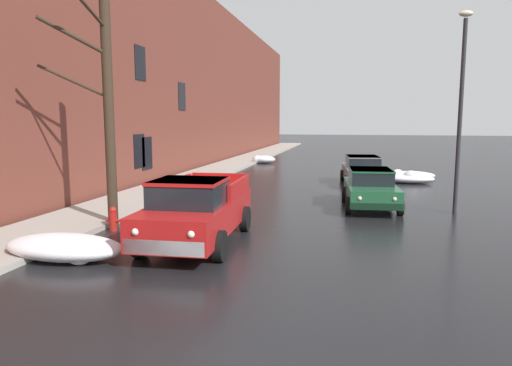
# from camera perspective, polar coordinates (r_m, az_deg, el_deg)

# --- Properties ---
(left_sidewalk_slab) EXTENTS (2.72, 80.00, 0.15)m
(left_sidewalk_slab) POSITION_cam_1_polar(r_m,az_deg,el_deg) (23.65, -8.99, 0.10)
(left_sidewalk_slab) COLOR #A8A399
(left_sidewalk_slab) RESTS_ON ground
(brick_townhouse_facade) EXTENTS (0.63, 80.00, 11.68)m
(brick_townhouse_facade) POSITION_cam_1_polar(r_m,az_deg,el_deg) (24.33, -13.50, 13.80)
(brick_townhouse_facade) COLOR brown
(brick_townhouse_facade) RESTS_ON ground
(snow_bank_near_corner_left) EXTENTS (1.67, 1.12, 0.59)m
(snow_bank_near_corner_left) POSITION_cam_1_polar(r_m,az_deg,el_deg) (34.43, 0.91, 2.93)
(snow_bank_near_corner_left) COLOR white
(snow_bank_near_corner_left) RESTS_ON ground
(snow_bank_along_left_kerb) EXTENTS (2.53, 1.13, 0.52)m
(snow_bank_along_left_kerb) POSITION_cam_1_polar(r_m,az_deg,el_deg) (26.42, 18.34, 0.93)
(snow_bank_along_left_kerb) COLOR white
(snow_bank_along_left_kerb) RESTS_ON ground
(snow_bank_mid_block_left) EXTENTS (2.66, 1.27, 0.58)m
(snow_bank_mid_block_left) POSITION_cam_1_polar(r_m,az_deg,el_deg) (22.57, -4.85, 0.25)
(snow_bank_mid_block_left) COLOR white
(snow_bank_mid_block_left) RESTS_ON ground
(snow_bank_near_corner_right) EXTENTS (2.52, 1.30, 0.66)m
(snow_bank_near_corner_right) POSITION_cam_1_polar(r_m,az_deg,el_deg) (24.83, 18.38, 0.57)
(snow_bank_near_corner_right) COLOR white
(snow_bank_near_corner_right) RESTS_ON ground
(snow_bank_along_right_kerb) EXTENTS (2.87, 1.38, 0.59)m
(snow_bank_along_right_kerb) POSITION_cam_1_polar(r_m,az_deg,el_deg) (11.58, -22.55, -7.34)
(snow_bank_along_right_kerb) COLOR white
(snow_bank_along_right_kerb) RESTS_ON ground
(bare_tree_second_along_sidewalk) EXTENTS (2.14, 2.45, 6.75)m
(bare_tree_second_along_sidewalk) POSITION_cam_1_polar(r_m,az_deg,el_deg) (14.32, -18.02, 8.65)
(bare_tree_second_along_sidewalk) COLOR #382B1E
(bare_tree_second_along_sidewalk) RESTS_ON ground
(pickup_truck_red_approaching_near_lane) EXTENTS (2.29, 5.08, 1.76)m
(pickup_truck_red_approaching_near_lane) POSITION_cam_1_polar(r_m,az_deg,el_deg) (12.01, -7.36, -3.37)
(pickup_truck_red_approaching_near_lane) COLOR red
(pickup_truck_red_approaching_near_lane) RESTS_ON ground
(sedan_green_parked_kerbside_close) EXTENTS (2.13, 4.17, 1.42)m
(sedan_green_parked_kerbside_close) POSITION_cam_1_polar(r_m,az_deg,el_deg) (17.39, 13.90, -0.52)
(sedan_green_parked_kerbside_close) COLOR #1E5633
(sedan_green_parked_kerbside_close) RESTS_ON ground
(sedan_grey_parked_kerbside_mid) EXTENTS (2.29, 4.48, 1.42)m
(sedan_grey_parked_kerbside_mid) POSITION_cam_1_polar(r_m,az_deg,el_deg) (23.54, 13.00, 1.62)
(sedan_grey_parked_kerbside_mid) COLOR slate
(sedan_grey_parked_kerbside_mid) RESTS_ON ground
(fire_hydrant) EXTENTS (0.42, 0.22, 0.71)m
(fire_hydrant) POSITION_cam_1_polar(r_m,az_deg,el_deg) (14.04, -17.20, -4.22)
(fire_hydrant) COLOR #B21E19
(fire_hydrant) RESTS_ON ground
(street_lamp_post) EXTENTS (0.44, 0.24, 6.72)m
(street_lamp_post) POSITION_cam_1_polar(r_m,az_deg,el_deg) (17.05, 23.92, 8.90)
(street_lamp_post) COLOR #28282D
(street_lamp_post) RESTS_ON ground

